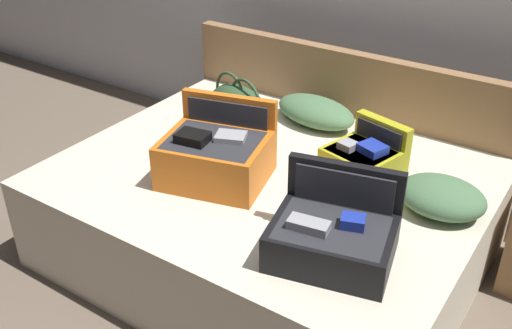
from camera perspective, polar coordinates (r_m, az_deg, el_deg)
name	(u,v)px	position (r m, az deg, el deg)	size (l,w,h in m)	color
ground_plane	(224,295)	(2.96, -3.08, -12.47)	(12.00, 12.00, 0.00)	#6B5B4C
bed	(269,214)	(3.06, 1.26, -4.78)	(2.05, 1.61, 0.51)	beige
headboard	(345,122)	(3.62, 8.58, 4.10)	(2.09, 0.08, 0.88)	olive
hard_case_large	(216,155)	(2.81, -3.87, 0.95)	(0.57, 0.51, 0.36)	#D16619
hard_case_medium	(333,235)	(2.34, 7.44, -6.76)	(0.54, 0.47, 0.34)	black
hard_case_small	(364,160)	(2.88, 10.35, 0.47)	(0.37, 0.39, 0.27)	gold
duffel_bag	(238,110)	(3.23, -1.74, 5.29)	(0.47, 0.35, 0.34)	#2D4C2D
pillow_near_headboard	(316,112)	(3.39, 5.76, 5.10)	(0.50, 0.29, 0.15)	#4C724C
pillow_center_head	(442,197)	(2.73, 17.44, -2.98)	(0.39, 0.32, 0.14)	#4C724C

